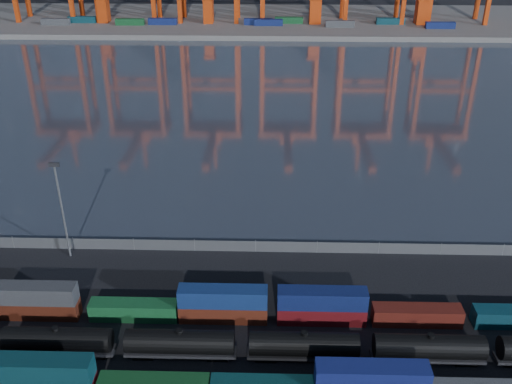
{
  "coord_description": "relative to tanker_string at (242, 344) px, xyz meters",
  "views": [
    {
      "loc": [
        2.21,
        -49.86,
        52.41
      ],
      "look_at": [
        0.0,
        30.0,
        10.0
      ],
      "focal_mm": 40.0,
      "sensor_mm": 36.0,
      "label": 1
    }
  ],
  "objects": [
    {
      "name": "quay_containers",
      "position": [
        -9.93,
        191.43,
        1.12
      ],
      "size": [
        172.58,
        10.99,
        2.6
      ],
      "color": "navy",
      "rests_on": "far_quay"
    },
    {
      "name": "straddle_carriers",
      "position": [
        -1.43,
        195.97,
        5.64
      ],
      "size": [
        140.0,
        7.0,
        11.1
      ],
      "color": "#C4380D",
      "rests_on": "far_quay"
    },
    {
      "name": "ground",
      "position": [
        1.07,
        -4.03,
        -2.18
      ],
      "size": [
        700.0,
        700.0,
        0.0
      ],
      "primitive_type": "plane",
      "color": "black",
      "rests_on": "ground"
    },
    {
      "name": "yard_light_mast",
      "position": [
        -28.93,
        21.97,
        7.12
      ],
      "size": [
        1.6,
        0.4,
        16.6
      ],
      "color": "slate",
      "rests_on": "ground"
    },
    {
      "name": "harbor_water",
      "position": [
        1.07,
        100.97,
        -2.17
      ],
      "size": [
        700.0,
        700.0,
        0.0
      ],
      "primitive_type": "plane",
      "color": "#2B333E",
      "rests_on": "ground"
    },
    {
      "name": "waterfront_fence",
      "position": [
        1.07,
        23.97,
        -1.18
      ],
      "size": [
        160.12,
        0.12,
        2.2
      ],
      "color": "#595B5E",
      "rests_on": "ground"
    },
    {
      "name": "container_row_north",
      "position": [
        6.63,
        7.2,
        -0.31
      ],
      "size": [
        141.14,
        2.45,
        5.23
      ],
      "color": "navy",
      "rests_on": "ground"
    },
    {
      "name": "far_quay",
      "position": [
        1.07,
        205.97,
        -1.18
      ],
      "size": [
        700.0,
        70.0,
        2.0
      ],
      "primitive_type": "cube",
      "color": "#514F4C",
      "rests_on": "ground"
    },
    {
      "name": "tanker_string",
      "position": [
        0.0,
        0.0,
        0.0
      ],
      "size": [
        91.64,
        3.04,
        4.35
      ],
      "color": "black",
      "rests_on": "ground"
    }
  ]
}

